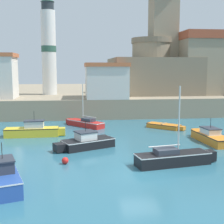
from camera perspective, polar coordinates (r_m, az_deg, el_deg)
ground_plane at (r=20.59m, az=5.17°, el=-10.65°), size 200.00×200.00×0.00m
quay_seawall at (r=59.34m, az=-2.65°, el=2.96°), size 120.00×40.00×2.58m
sailboat_red_0 at (r=35.46m, az=-4.99°, el=-1.98°), size 4.37×4.74×4.81m
motorboat_orange_1 at (r=29.35m, az=17.56°, el=-4.32°), size 2.04×5.70×2.20m
motorboat_yellow_2 at (r=31.22m, az=-14.13°, el=-3.29°), size 5.76×1.55×2.47m
motorboat_black_4 at (r=25.98m, az=-4.81°, el=-5.48°), size 5.16×3.44×2.33m
dinghy_orange_6 at (r=34.74m, az=9.62°, el=-2.53°), size 3.87×3.62×0.56m
sailboat_black_7 at (r=21.99m, az=11.29°, el=-8.18°), size 5.95×2.38×5.41m
motorboat_blue_8 at (r=18.59m, az=-19.27°, el=-11.16°), size 2.70×4.88×2.57m
mooring_buoy at (r=22.06m, az=-8.56°, el=-8.78°), size 0.48×0.48×0.48m
church at (r=54.50m, az=14.00°, el=9.34°), size 13.35×17.78×17.06m
fortress at (r=50.53m, az=7.27°, el=7.08°), size 12.89×12.89×8.63m
lighthouse at (r=48.33m, az=-11.50°, el=11.46°), size 2.21×2.21×14.36m
harbor_shed_near_wharf at (r=42.23m, az=-1.09°, el=5.83°), size 5.68×6.40×4.66m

